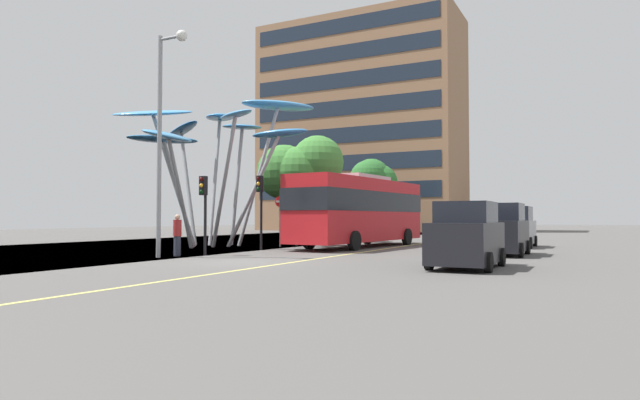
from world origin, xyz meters
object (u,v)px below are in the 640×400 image
object	(u,v)px
traffic_light_kerb_far	(260,196)
no_entry_sign	(280,213)
traffic_light_island_mid	(296,199)
traffic_light_kerb_near	(204,198)
car_parked_far	(514,228)
leaf_sculpture	(216,131)
car_parked_near	(466,237)
street_lamp	(165,118)
red_bus	(360,208)
pedestrian	(177,235)
car_parked_mid	(502,231)

from	to	relation	value
traffic_light_kerb_far	no_entry_sign	xyz separation A→B (m)	(-0.59, 2.86, -0.81)
traffic_light_kerb_far	traffic_light_island_mid	size ratio (longest dim) A/B	1.01
traffic_light_kerb_near	car_parked_far	xyz separation A→B (m)	(10.75, 12.92, -1.40)
leaf_sculpture	traffic_light_island_mid	xyz separation A→B (m)	(4.10, 1.86, -3.85)
traffic_light_kerb_near	no_entry_sign	xyz separation A→B (m)	(-0.58, 7.14, -0.59)
car_parked_near	street_lamp	distance (m)	12.59
traffic_light_kerb_near	traffic_light_kerb_far	world-z (taller)	traffic_light_kerb_far
leaf_sculpture	traffic_light_kerb_far	world-z (taller)	leaf_sculpture
red_bus	traffic_light_kerb_near	bearing A→B (deg)	-109.45
leaf_sculpture	car_parked_far	bearing A→B (deg)	23.72
pedestrian	street_lamp	bearing A→B (deg)	-80.14
leaf_sculpture	car_parked_near	distance (m)	17.76
street_lamp	no_entry_sign	size ratio (longest dim) A/B	3.25
traffic_light_kerb_far	pedestrian	size ratio (longest dim) A/B	2.11
traffic_light_kerb_far	traffic_light_kerb_near	bearing A→B (deg)	-90.17
pedestrian	traffic_light_kerb_far	bearing A→B (deg)	81.04
leaf_sculpture	traffic_light_kerb_near	size ratio (longest dim) A/B	3.48
car_parked_far	no_entry_sign	xyz separation A→B (m)	(-11.33, -5.77, 0.81)
red_bus	leaf_sculpture	bearing A→B (deg)	-159.02
traffic_light_kerb_near	car_parked_far	size ratio (longest dim) A/B	0.80
car_parked_mid	pedestrian	distance (m)	13.66
traffic_light_island_mid	street_lamp	xyz separation A→B (m)	(-0.44, -9.90, 2.97)
traffic_light_kerb_near	car_parked_near	xyz separation A→B (m)	(11.07, -0.76, -1.44)
traffic_light_kerb_far	car_parked_mid	bearing A→B (deg)	8.53
traffic_light_kerb_far	car_parked_far	distance (m)	13.87
car_parked_near	car_parked_far	bearing A→B (deg)	91.34
traffic_light_island_mid	car_parked_far	xyz separation A→B (m)	(10.92, 4.74, -1.59)
red_bus	pedestrian	world-z (taller)	red_bus
traffic_light_island_mid	street_lamp	size ratio (longest dim) A/B	0.40
red_bus	car_parked_mid	xyz separation A→B (m)	(7.89, -3.24, -1.09)
traffic_light_kerb_near	pedestrian	distance (m)	1.89
car_parked_near	pedestrian	world-z (taller)	car_parked_near
car_parked_far	street_lamp	world-z (taller)	street_lamp
traffic_light_kerb_far	street_lamp	distance (m)	6.72
leaf_sculpture	pedestrian	distance (m)	9.65
traffic_light_island_mid	traffic_light_kerb_far	bearing A→B (deg)	-87.30
traffic_light_kerb_near	car_parked_mid	world-z (taller)	traffic_light_kerb_near
leaf_sculpture	traffic_light_kerb_near	distance (m)	8.62
car_parked_mid	car_parked_far	world-z (taller)	car_parked_mid
traffic_light_kerb_far	car_parked_mid	size ratio (longest dim) A/B	0.94
traffic_light_kerb_far	street_lamp	xyz separation A→B (m)	(-0.62, -6.01, 2.93)
car_parked_near	car_parked_far	xyz separation A→B (m)	(-0.32, 13.68, 0.04)
no_entry_sign	car_parked_far	bearing A→B (deg)	26.99
red_bus	traffic_light_island_mid	xyz separation A→B (m)	(-3.42, -1.02, 0.50)
leaf_sculpture	car_parked_mid	distance (m)	16.34
traffic_light_island_mid	car_parked_far	distance (m)	12.01
traffic_light_kerb_near	car_parked_near	size ratio (longest dim) A/B	0.87
traffic_light_island_mid	street_lamp	distance (m)	10.34
car_parked_mid	car_parked_far	xyz separation A→B (m)	(-0.39, 6.96, -0.00)
car_parked_far	pedestrian	world-z (taller)	car_parked_far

